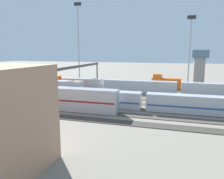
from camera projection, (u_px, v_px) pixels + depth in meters
name	position (u px, v px, depth m)	size (l,w,h in m)	color
ground_plane	(100.00, 97.00, 60.91)	(400.00, 400.00, 0.00)	gray
track_bed_0	(118.00, 86.00, 79.82)	(140.00, 2.80, 0.12)	#4C443D
track_bed_1	(114.00, 89.00, 75.09)	(140.00, 2.80, 0.12)	#4C443D
track_bed_2	(110.00, 91.00, 70.36)	(140.00, 2.80, 0.12)	#3D3833
track_bed_3	(106.00, 94.00, 65.63)	(140.00, 2.80, 0.12)	#3D3833
track_bed_4	(100.00, 97.00, 60.90)	(140.00, 2.80, 0.12)	#4C443D
track_bed_5	(94.00, 101.00, 56.16)	(140.00, 2.80, 0.12)	#4C443D
track_bed_6	(87.00, 105.00, 51.43)	(140.00, 2.80, 0.12)	#4C443D
track_bed_7	(78.00, 111.00, 46.70)	(140.00, 2.80, 0.12)	#4C443D
track_bed_8	(67.00, 117.00, 41.97)	(140.00, 2.80, 0.12)	#3D3833
train_on_track_3	(63.00, 85.00, 69.26)	(10.00, 3.00, 5.00)	#D85914
train_on_track_0	(165.00, 83.00, 74.74)	(10.00, 3.00, 5.00)	#D85914
train_on_track_2	(99.00, 85.00, 71.05)	(139.00, 3.00, 4.40)	#285193
train_on_track_6	(93.00, 98.00, 50.64)	(119.80, 3.06, 3.80)	#B7BABF
train_on_track_7	(21.00, 96.00, 50.23)	(47.20, 3.06, 5.00)	#A8AAB2
train_on_track_5	(9.00, 87.00, 63.10)	(47.20, 3.00, 5.00)	#A8AAB2
light_mast_0	(190.00, 42.00, 73.44)	(2.80, 0.70, 25.09)	#9EA0A5
light_mast_2	(78.00, 34.00, 84.51)	(2.80, 0.70, 31.88)	#9EA0A5
signal_gantry	(71.00, 69.00, 61.99)	(0.70, 45.00, 8.80)	#4C4742
control_tower	(199.00, 65.00, 83.16)	(6.00, 6.00, 13.63)	gray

